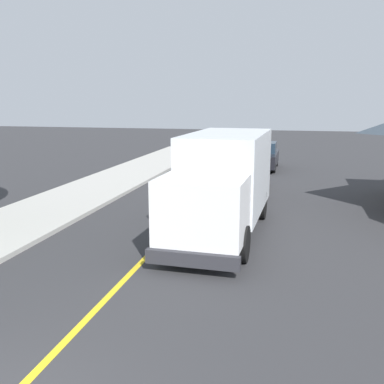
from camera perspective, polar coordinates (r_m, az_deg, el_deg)
name	(u,v)px	position (r m, az deg, el deg)	size (l,w,h in m)	color
centre_line_yellow	(177,225)	(15.25, -2.02, -4.37)	(0.16, 56.00, 0.01)	gold
box_truck	(223,179)	(14.18, 4.09, 1.68)	(2.64, 7.26, 3.20)	silver
parked_car_near	(247,175)	(20.79, 7.14, 2.16)	(1.89, 4.44, 1.67)	#B7B7BC
parked_car_mid	(263,156)	(28.00, 9.16, 4.60)	(1.84, 4.42, 1.67)	black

